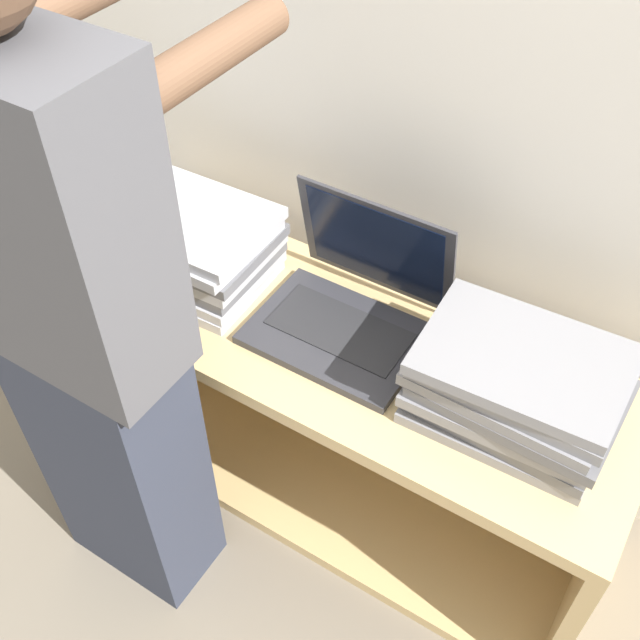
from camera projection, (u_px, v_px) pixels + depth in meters
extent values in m
plane|color=#756B5B|center=(286.00, 545.00, 1.92)|extent=(12.00, 12.00, 0.00)
cube|color=tan|center=(337.00, 344.00, 1.68)|extent=(1.37, 0.48, 0.04)
cube|color=tan|center=(334.00, 474.00, 2.05)|extent=(1.37, 0.48, 0.04)
cube|color=tan|center=(133.00, 315.00, 2.11)|extent=(0.04, 0.48, 0.49)
cube|color=tan|center=(600.00, 547.00, 1.62)|extent=(0.04, 0.48, 0.49)
cube|color=tan|center=(378.00, 359.00, 1.99)|extent=(1.30, 0.04, 0.49)
cube|color=#333338|center=(337.00, 335.00, 1.66)|extent=(0.38, 0.27, 0.02)
cube|color=#28282B|center=(340.00, 329.00, 1.65)|extent=(0.31, 0.15, 0.00)
cube|color=#333338|center=(376.00, 246.00, 1.65)|extent=(0.38, 0.06, 0.27)
cube|color=black|center=(375.00, 247.00, 1.65)|extent=(0.33, 0.05, 0.23)
cube|color=#B7B7BC|center=(189.00, 269.00, 1.80)|extent=(0.39, 0.28, 0.03)
cube|color=#B7B7BC|center=(190.00, 260.00, 1.79)|extent=(0.38, 0.28, 0.03)
cube|color=slate|center=(190.00, 250.00, 1.77)|extent=(0.38, 0.28, 0.03)
cube|color=#B7B7BC|center=(189.00, 243.00, 1.75)|extent=(0.39, 0.28, 0.03)
cube|color=slate|center=(190.00, 235.00, 1.73)|extent=(0.39, 0.28, 0.03)
cube|color=#B7B7BC|center=(184.00, 227.00, 1.71)|extent=(0.38, 0.27, 0.03)
cube|color=#B7B7BC|center=(186.00, 218.00, 1.69)|extent=(0.38, 0.28, 0.03)
cube|color=gray|center=(508.00, 410.00, 1.51)|extent=(0.38, 0.28, 0.03)
cube|color=slate|center=(514.00, 401.00, 1.49)|extent=(0.39, 0.28, 0.03)
cube|color=gray|center=(512.00, 393.00, 1.47)|extent=(0.38, 0.28, 0.03)
cube|color=slate|center=(522.00, 389.00, 1.44)|extent=(0.38, 0.28, 0.03)
cube|color=gray|center=(516.00, 376.00, 1.43)|extent=(0.38, 0.28, 0.03)
cube|color=gray|center=(525.00, 368.00, 1.41)|extent=(0.38, 0.27, 0.03)
cube|color=gray|center=(522.00, 359.00, 1.39)|extent=(0.39, 0.29, 0.03)
cube|color=#2D3342|center=(123.00, 460.00, 1.66)|extent=(0.34, 0.20, 0.75)
cube|color=#4C4C51|center=(43.00, 219.00, 1.18)|extent=(0.40, 0.20, 0.59)
cylinder|color=brown|center=(59.00, 6.00, 1.24)|extent=(0.07, 0.32, 0.07)
cylinder|color=brown|center=(211.00, 53.00, 1.13)|extent=(0.07, 0.32, 0.07)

